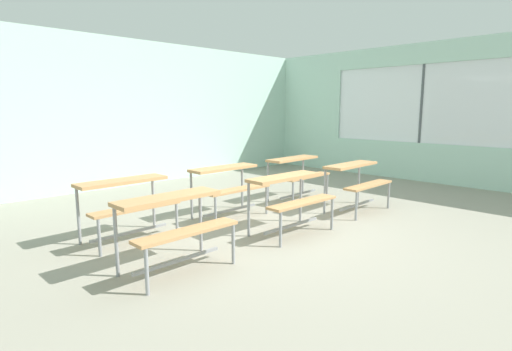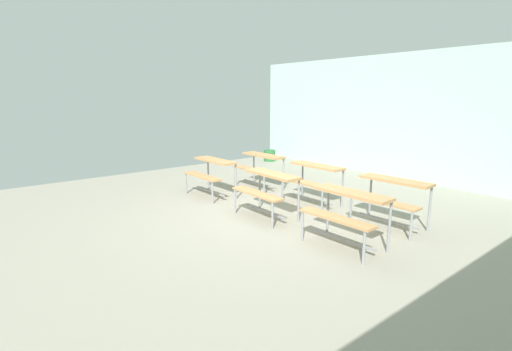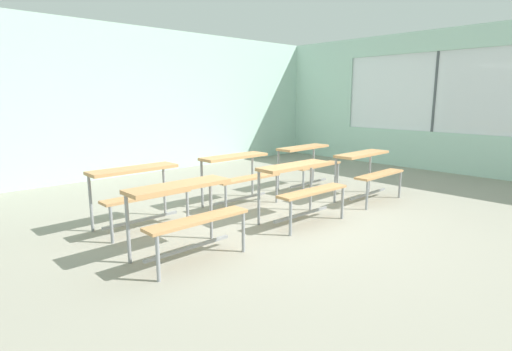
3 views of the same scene
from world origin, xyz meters
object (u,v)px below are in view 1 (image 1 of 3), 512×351
object	(u,v)px
desk_bench_r0c2	(357,176)
desk_bench_r1c2	(297,168)
desk_bench_r1c1	(229,179)
desk_bench_r1c0	(127,195)
desk_bench_r0c1	(290,190)
desk_bench_r0c0	(175,215)

from	to	relation	value
desk_bench_r0c2	desk_bench_r1c2	size ratio (longest dim) A/B	0.99
desk_bench_r1c1	desk_bench_r1c0	bearing A→B (deg)	178.75
desk_bench_r0c1	desk_bench_r1c1	world-z (taller)	same
desk_bench_r1c1	desk_bench_r1c2	size ratio (longest dim) A/B	0.98
desk_bench_r0c0	desk_bench_r1c1	world-z (taller)	same
desk_bench_r0c0	desk_bench_r1c2	bearing A→B (deg)	18.90
desk_bench_r0c2	desk_bench_r1c0	world-z (taller)	same
desk_bench_r1c1	desk_bench_r0c0	bearing A→B (deg)	-145.69
desk_bench_r0c0	desk_bench_r1c0	distance (m)	1.20
desk_bench_r0c0	desk_bench_r0c1	bearing A→B (deg)	-0.86
desk_bench_r0c1	desk_bench_r1c0	xyz separation A→B (m)	(-1.64, 1.20, 0.00)
desk_bench_r0c0	desk_bench_r1c2	distance (m)	3.49
desk_bench_r0c1	desk_bench_r0c2	xyz separation A→B (m)	(1.61, 0.01, 0.00)
desk_bench_r1c1	desk_bench_r0c2	bearing A→B (deg)	-35.13
desk_bench_r1c0	desk_bench_r1c1	size ratio (longest dim) A/B	1.00
desk_bench_r0c2	desk_bench_r1c0	size ratio (longest dim) A/B	1.00
desk_bench_r0c1	desk_bench_r1c0	world-z (taller)	same
desk_bench_r0c2	desk_bench_r1c0	distance (m)	3.46
desk_bench_r0c2	desk_bench_r1c1	size ratio (longest dim) A/B	1.01
desk_bench_r0c1	desk_bench_r1c1	xyz separation A→B (m)	(-0.05, 1.17, 0.00)
desk_bench_r1c2	desk_bench_r0c1	bearing A→B (deg)	-145.07
desk_bench_r0c0	desk_bench_r1c2	size ratio (longest dim) A/B	0.99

